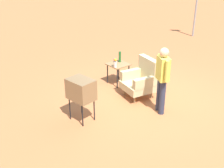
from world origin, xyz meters
TOP-DOWN VIEW (x-y plane):
  - ground_plane at (0.00, 0.00)m, footprint 60.00×60.00m
  - armchair at (-0.18, -0.04)m, footprint 0.90×0.92m
  - side_table at (-1.21, 0.03)m, footprint 0.56×0.56m
  - tv_on_stand at (-0.20, -1.96)m, footprint 0.65×0.51m
  - person_standing at (0.72, -0.28)m, footprint 0.51×0.37m
  - road_sign at (-2.98, 6.23)m, footprint 0.33×0.33m
  - bottle_wine_green at (-1.30, 0.17)m, footprint 0.07×0.07m
  - soda_can_red at (-1.36, 0.03)m, footprint 0.07×0.07m
  - flower_vase at (-1.07, -0.21)m, footprint 0.14×0.09m

SIDE VIEW (x-z plane):
  - ground_plane at x=0.00m, z-range 0.00..0.00m
  - armchair at x=-0.18m, z-range -0.03..1.03m
  - side_table at x=-1.21m, z-range 0.22..0.84m
  - soda_can_red at x=-1.36m, z-range 0.62..0.74m
  - flower_vase at x=-1.07m, z-range 0.64..0.90m
  - bottle_wine_green at x=-1.30m, z-range 0.62..0.94m
  - tv_on_stand at x=-0.20m, z-range 0.27..1.30m
  - person_standing at x=0.72m, z-range 0.12..1.76m
  - road_sign at x=-2.98m, z-range 0.16..2.60m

